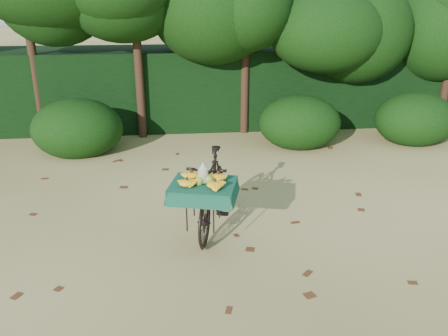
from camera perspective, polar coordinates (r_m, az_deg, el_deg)
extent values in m
plane|color=#D4B871|center=(5.97, 4.97, -10.67)|extent=(80.00, 80.00, 0.00)
imported|color=black|center=(6.41, -1.47, -2.85)|extent=(0.93, 1.86, 1.08)
cube|color=black|center=(5.73, -2.54, -2.08)|extent=(0.49, 0.55, 0.03)
cube|color=#16543B|center=(5.73, -2.54, -1.91)|extent=(0.91, 0.82, 0.01)
ellipsoid|color=olive|center=(5.69, -1.81, -1.44)|extent=(0.10, 0.08, 0.11)
ellipsoid|color=olive|center=(5.76, -2.81, -1.17)|extent=(0.10, 0.08, 0.11)
ellipsoid|color=olive|center=(5.66, -3.03, -1.59)|extent=(0.10, 0.08, 0.11)
cylinder|color=#EAE5C6|center=(5.69, -2.54, -0.88)|extent=(0.12, 0.12, 0.16)
cube|color=black|center=(11.55, -0.63, 9.82)|extent=(26.00, 1.80, 1.80)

